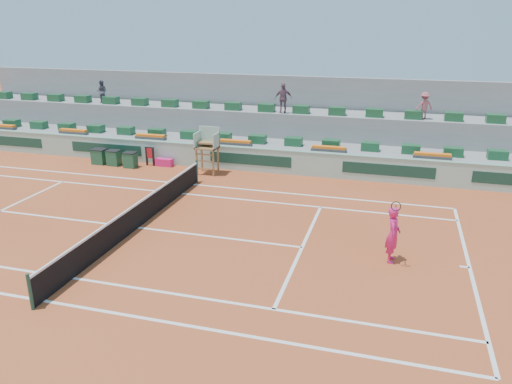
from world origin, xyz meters
TOP-DOWN VIEW (x-y plane):
  - ground at (0.00, 0.00)m, footprint 90.00×90.00m
  - seating_tier_lower at (0.00, 10.70)m, footprint 36.00×4.00m
  - seating_tier_upper at (0.00, 12.30)m, footprint 36.00×2.40m
  - stadium_back_wall at (0.00, 13.90)m, footprint 36.00×0.40m
  - player_bag at (-2.79, 8.07)m, footprint 0.93×0.41m
  - spectator_left at (-8.77, 11.98)m, footprint 0.80×0.71m
  - spectator_mid at (3.03, 11.45)m, footprint 1.05×0.70m
  - spectator_right at (10.50, 11.75)m, footprint 1.05×0.86m
  - court_lines at (0.00, 0.00)m, footprint 23.89×11.09m
  - tennis_net at (0.00, 0.00)m, footprint 0.10×11.97m
  - advertising_hoarding at (0.02, 8.50)m, footprint 36.00×0.34m
  - umpire_chair at (0.00, 7.50)m, footprint 1.10×0.90m
  - seat_row_lower at (0.00, 9.80)m, footprint 32.90×0.60m
  - seat_row_upper at (0.00, 11.70)m, footprint 32.90×0.60m
  - flower_planters at (-1.50, 9.00)m, footprint 26.80×0.36m
  - drink_cooler_a at (-4.42, 7.32)m, footprint 0.67×0.58m
  - drink_cooler_b at (-5.49, 7.45)m, footprint 0.69×0.60m
  - drink_cooler_c at (-6.42, 7.50)m, footprint 0.76×0.66m
  - towel_rack at (-3.56, 7.94)m, footprint 0.54×0.09m
  - tennis_player at (9.41, -0.19)m, footprint 0.46×0.91m

SIDE VIEW (x-z plane):
  - ground at x=0.00m, z-range 0.00..0.00m
  - court_lines at x=0.00m, z-range 0.00..0.01m
  - player_bag at x=-2.79m, z-range 0.00..0.41m
  - drink_cooler_a at x=-4.42m, z-range 0.00..0.84m
  - drink_cooler_b at x=-5.49m, z-range 0.00..0.84m
  - drink_cooler_c at x=-6.42m, z-range 0.00..0.84m
  - tennis_net at x=0.00m, z-range -0.02..1.08m
  - seating_tier_lower at x=0.00m, z-range 0.00..1.20m
  - towel_rack at x=-3.56m, z-range 0.09..1.12m
  - advertising_hoarding at x=0.02m, z-range 0.00..1.26m
  - tennis_player at x=9.41m, z-range -0.18..2.09m
  - seating_tier_upper at x=0.00m, z-range 0.00..2.60m
  - flower_planters at x=-1.50m, z-range 1.19..1.47m
  - seat_row_lower at x=0.00m, z-range 1.20..1.64m
  - umpire_chair at x=0.00m, z-range 0.34..2.74m
  - stadium_back_wall at x=0.00m, z-range 0.00..4.40m
  - seat_row_upper at x=0.00m, z-range 2.60..3.04m
  - spectator_left at x=-8.77m, z-range 2.60..3.98m
  - spectator_right at x=10.50m, z-range 2.60..4.02m
  - spectator_mid at x=3.03m, z-range 2.60..4.25m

